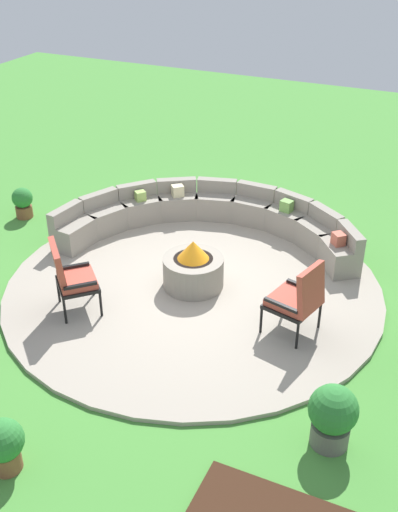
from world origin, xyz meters
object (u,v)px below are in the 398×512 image
at_px(fire_pit, 193,268).
at_px(potted_plant_0, 23,202).
at_px(lounge_chair_front_left, 70,276).
at_px(curved_stone_bench, 211,218).
at_px(potted_plant_2, 3,444).
at_px(lounge_chair_front_right, 299,298).
at_px(potted_plant_3, 332,415).

distance_m(fire_pit, potted_plant_0, 3.87).
bearing_deg(lounge_chair_front_left, potted_plant_0, -174.77).
xyz_separation_m(curved_stone_bench, potted_plant_2, (0.12, -5.41, 0.01)).
relative_size(lounge_chair_front_left, potted_plant_0, 1.93).
xyz_separation_m(lounge_chair_front_left, potted_plant_0, (-2.53, 2.13, -0.31)).
bearing_deg(fire_pit, curved_stone_bench, 104.80).
distance_m(lounge_chair_front_right, potted_plant_3, 1.86).
distance_m(lounge_chair_front_right, potted_plant_2, 3.89).
height_order(curved_stone_bench, potted_plant_0, curved_stone_bench).
relative_size(lounge_chair_front_right, potted_plant_0, 1.86).
bearing_deg(lounge_chair_front_right, potted_plant_2, 162.78).
relative_size(fire_pit, curved_stone_bench, 0.19).
distance_m(curved_stone_bench, lounge_chair_front_right, 3.00).
bearing_deg(potted_plant_3, potted_plant_0, 154.87).
bearing_deg(potted_plant_0, curved_stone_bench, 12.66).
height_order(lounge_chair_front_right, potted_plant_3, lounge_chair_front_right).
xyz_separation_m(fire_pit, curved_stone_bench, (-0.43, 1.62, -0.02)).
bearing_deg(lounge_chair_front_left, curved_stone_bench, 119.58).
bearing_deg(fire_pit, potted_plant_3, -39.29).
bearing_deg(potted_plant_2, potted_plant_0, 126.61).
relative_size(potted_plant_2, potted_plant_3, 0.83).
height_order(potted_plant_0, potted_plant_3, potted_plant_3).
distance_m(fire_pit, lounge_chair_front_right, 1.79).
relative_size(curved_stone_bench, lounge_chair_front_right, 4.54).
height_order(lounge_chair_front_right, potted_plant_2, lounge_chair_front_right).
height_order(lounge_chair_front_left, potted_plant_0, lounge_chair_front_left).
relative_size(curved_stone_bench, potted_plant_3, 6.39).
height_order(lounge_chair_front_left, potted_plant_2, lounge_chair_front_left).
distance_m(curved_stone_bench, lounge_chair_front_left, 3.00).
distance_m(lounge_chair_front_left, potted_plant_3, 3.91).
bearing_deg(fire_pit, lounge_chair_front_left, -134.48).
bearing_deg(curved_stone_bench, lounge_chair_front_left, -105.66).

